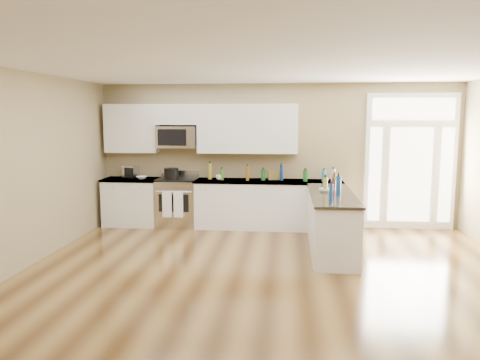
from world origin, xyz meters
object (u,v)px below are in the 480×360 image
(peninsula_cabinet, at_px, (331,224))
(kitchen_range, at_px, (178,202))
(toaster_oven, at_px, (131,172))
(stockpot, at_px, (171,173))

(peninsula_cabinet, bearing_deg, kitchen_range, 153.21)
(kitchen_range, bearing_deg, peninsula_cabinet, -26.79)
(peninsula_cabinet, distance_m, toaster_oven, 4.21)
(stockpot, xyz_separation_m, toaster_oven, (-0.87, 0.16, -0.00))
(peninsula_cabinet, height_order, toaster_oven, toaster_oven)
(kitchen_range, bearing_deg, stockpot, -167.58)
(peninsula_cabinet, xyz_separation_m, stockpot, (-2.98, 1.42, 0.63))
(toaster_oven, bearing_deg, stockpot, 10.33)
(kitchen_range, bearing_deg, toaster_oven, 172.18)
(toaster_oven, bearing_deg, peninsula_cabinet, -1.68)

